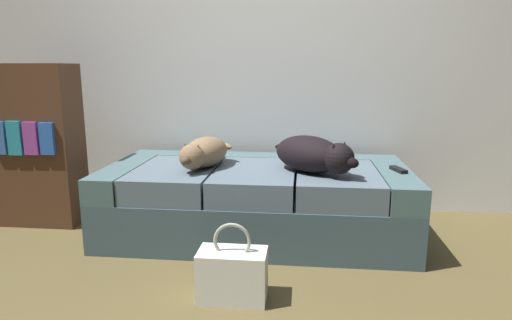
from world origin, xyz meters
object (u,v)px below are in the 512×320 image
object	(u,v)px
dog_dark	(313,155)
bookshelf	(37,145)
couch	(257,200)
dog_tan	(204,153)
tv_remote	(398,170)
handbag	(232,274)

from	to	relation	value
dog_dark	bookshelf	xyz separation A→B (m)	(-1.88, 0.19, -0.01)
couch	bookshelf	xyz separation A→B (m)	(-1.52, 0.05, 0.33)
dog_tan	bookshelf	size ratio (longest dim) A/B	0.50
dog_dark	tv_remote	xyz separation A→B (m)	(0.52, 0.09, -0.10)
dog_dark	tv_remote	distance (m)	0.53
couch	handbag	distance (m)	0.87
dog_dark	handbag	bearing A→B (deg)	-117.77
couch	dog_tan	world-z (taller)	dog_tan
couch	bookshelf	size ratio (longest dim) A/B	1.74
dog_dark	bookshelf	bearing A→B (deg)	174.08
bookshelf	tv_remote	bearing A→B (deg)	-2.56
dog_dark	handbag	xyz separation A→B (m)	(-0.38, -0.72, -0.44)
dog_tan	handbag	size ratio (longest dim) A/B	1.46
tv_remote	handbag	xyz separation A→B (m)	(-0.90, -0.81, -0.34)
dog_dark	handbag	distance (m)	0.92
handbag	dog_dark	bearing A→B (deg)	62.23
dog_tan	couch	bearing A→B (deg)	12.91
couch	tv_remote	size ratio (longest dim) A/B	12.78
couch	dog_dark	size ratio (longest dim) A/B	3.43
dog_tan	handbag	xyz separation A→B (m)	(0.31, -0.79, -0.42)
couch	dog_dark	distance (m)	0.51
dog_tan	bookshelf	distance (m)	1.20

